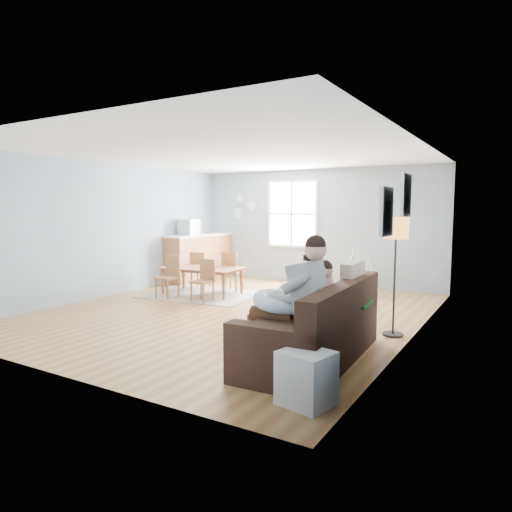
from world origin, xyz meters
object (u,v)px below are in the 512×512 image
Objects in this scene: dining_table at (201,281)px; chair_sw at (169,274)px; floor_lamp at (396,238)px; monitor at (189,227)px; baby_swing at (360,275)px; sofa at (317,333)px; chair_se at (204,278)px; father at (294,297)px; toddler at (317,290)px; chair_ne at (231,270)px; counter at (199,257)px; chair_nw at (199,268)px; storage_cube at (306,378)px.

chair_sw is (-0.34, -0.60, 0.20)m from dining_table.
dining_table is 0.71m from chair_sw.
monitor is at bearing 157.80° from floor_lamp.
chair_sw is at bearing -142.63° from baby_swing.
sofa is 3.82m from chair_se.
floor_lamp is at bearing -64.03° from baby_swing.
floor_lamp is 4.02× the size of monitor.
chair_se is (-3.21, 2.07, 0.12)m from sofa.
chair_se is at bearing 147.17° from sofa.
father is 1.62× the size of toddler.
chair_sw is at bearing -124.11° from dining_table.
chair_ne is at bearing -19.16° from monitor.
baby_swing is at bearing 3.65° from counter.
counter is (-0.79, 1.02, 0.12)m from chair_nw.
chair_ne is at bearing 130.49° from storage_cube.
baby_swing is (-1.40, 2.87, -0.98)m from floor_lamp.
chair_ne is at bearing -153.89° from baby_swing.
dining_table is at bearing -42.70° from monitor.
chair_ne reaches higher than storage_cube.
floor_lamp is 2.93m from storage_cube.
chair_ne is (-3.20, 3.52, -0.33)m from father.
toddler is 4.98m from chair_nw.
storage_cube is (0.49, -1.40, -0.54)m from toddler.
chair_se is 2.69m from counter.
floor_lamp is at bearing 70.81° from father.
counter is at bearing 129.86° from chair_se.
dining_table is 0.72m from chair_se.
chair_nw is 0.81m from chair_ne.
chair_se is 1.12m from chair_ne.
counter is at bearing 124.46° from dining_table.
chair_se is 0.76× the size of baby_swing.
dining_table is at bearing 165.69° from floor_lamp.
chair_ne is (-3.24, 2.97, -0.31)m from toddler.
baby_swing is at bearing 44.90° from chair_se.
toddler reaches higher than chair_ne.
sofa is 1.42× the size of floor_lamp.
monitor is (-1.72, 1.67, 0.88)m from chair_se.
toddler reaches higher than chair_sw.
chair_ne is (0.80, 0.08, 0.02)m from chair_nw.
sofa is 5.17m from chair_nw.
chair_sw reaches higher than storage_cube.
chair_ne is at bearing 156.58° from floor_lamp.
monitor is at bearing 143.87° from toddler.
chair_sw is 1.00× the size of chair_ne.
chair_sw is (-3.92, 1.78, -0.31)m from toddler.
father is 6.56m from counter.
chair_sw is 0.41× the size of counter.
floor_lamp is 2.05× the size of chair_se.
storage_cube is 0.61× the size of chair_sw.
toddler is 4.27m from baby_swing.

